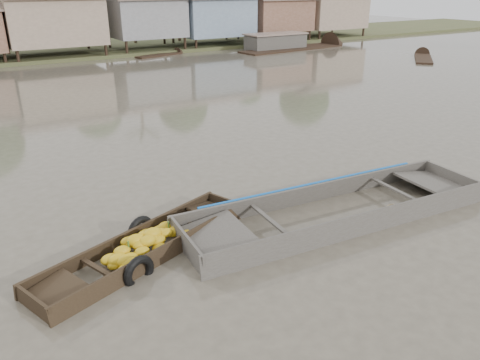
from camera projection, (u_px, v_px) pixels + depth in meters
ground at (239, 238)px, 10.09m from camera, size 120.00×120.00×0.00m
riverbank at (52, 12)px, 35.33m from camera, size 120.00×12.47×10.22m
banana_boat at (145, 248)px, 9.46m from camera, size 5.10×2.79×0.71m
viewer_boat at (337, 214)px, 11.01m from camera, size 7.84×2.67×0.62m
distant_boats at (250, 50)px, 36.69m from camera, size 37.29×14.68×1.38m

